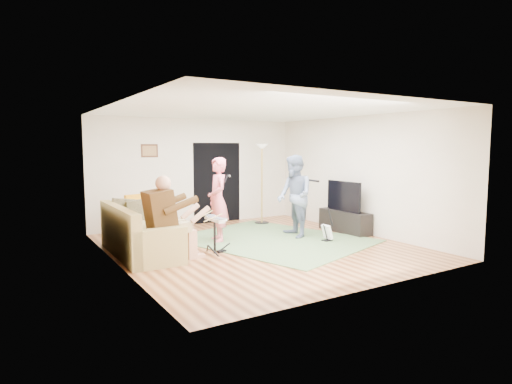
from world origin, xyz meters
TOP-DOWN VIEW (x-y plane):
  - floor at (0.00, 0.00)m, footprint 6.00×6.00m
  - walls at (0.00, 0.00)m, footprint 5.50×6.00m
  - ceiling at (0.00, 0.00)m, footprint 6.00×6.00m
  - window_blinds at (-2.74, 0.20)m, footprint 0.00×2.05m
  - doorway at (0.55, 2.99)m, footprint 2.10×0.00m
  - picture_frame at (-1.25, 2.99)m, footprint 0.42×0.03m
  - area_rug at (0.58, 0.37)m, footprint 4.01×4.51m
  - sofa at (-2.30, 0.62)m, footprint 0.94×2.28m
  - drummer at (-1.85, -0.03)m, footprint 0.97×0.54m
  - drum_kit at (-1.00, -0.03)m, footprint 0.38×0.68m
  - singer at (-0.48, 0.88)m, footprint 0.54×0.71m
  - microphone at (-0.28, 0.88)m, footprint 0.06×0.06m
  - guitarist at (1.15, 0.38)m, footprint 0.86×1.01m
  - guitar_held at (1.35, 0.38)m, footprint 0.20×0.61m
  - guitar_spare at (1.48, -0.35)m, footprint 0.26×0.23m
  - torchiere_lamp at (1.43, 2.17)m, footprint 0.37×0.37m
  - dining_chair at (-1.89, 1.85)m, footprint 0.51×0.54m
  - tv_cabinet at (2.50, 0.21)m, footprint 0.40×1.40m
  - television at (2.45, 0.21)m, footprint 0.06×1.05m

SIDE VIEW (x-z plane):
  - floor at x=0.00m, z-range 0.00..0.00m
  - area_rug at x=0.58m, z-range 0.00..0.02m
  - guitar_spare at x=1.48m, z-range -0.15..0.56m
  - tv_cabinet at x=2.50m, z-range 0.00..0.50m
  - drum_kit at x=-1.00m, z-range -0.04..0.66m
  - sofa at x=-2.30m, z-range -0.15..0.77m
  - dining_chair at x=-1.89m, z-range -0.14..0.84m
  - drummer at x=-1.85m, z-range -0.17..1.33m
  - television at x=2.45m, z-range 0.50..1.20m
  - singer at x=-0.48m, z-range 0.00..1.77m
  - guitarist at x=1.15m, z-range 0.00..1.82m
  - doorway at x=0.55m, z-range 0.00..2.10m
  - guitar_held at x=1.35m, z-range 1.11..1.37m
  - microphone at x=-0.28m, z-range 1.20..1.44m
  - walls at x=0.00m, z-range 0.00..2.70m
  - torchiere_lamp at x=1.43m, z-range 0.38..2.45m
  - window_blinds at x=-2.74m, z-range 0.53..2.58m
  - picture_frame at x=-1.25m, z-range 1.74..2.06m
  - ceiling at x=0.00m, z-range 2.70..2.70m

